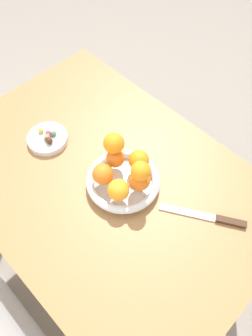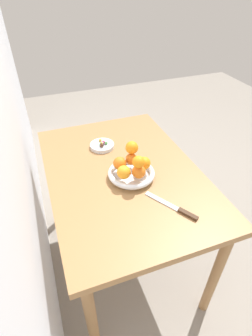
{
  "view_description": "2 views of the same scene",
  "coord_description": "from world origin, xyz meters",
  "px_view_note": "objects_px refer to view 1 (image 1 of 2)",
  "views": [
    {
      "loc": [
        -0.45,
        0.35,
        1.64
      ],
      "look_at": [
        -0.05,
        -0.05,
        0.8
      ],
      "focal_mm": 35.0,
      "sensor_mm": 36.0,
      "label": 1
    },
    {
      "loc": [
        -1.0,
        0.35,
        1.58
      ],
      "look_at": [
        -0.07,
        0.01,
        0.81
      ],
      "focal_mm": 28.0,
      "sensor_mm": 36.0,
      "label": 2
    }
  ],
  "objects_px": {
    "knife": "(210,217)",
    "orange_6": "(114,144)",
    "orange_4": "(118,190)",
    "orange_1": "(139,160)",
    "orange_0": "(140,180)",
    "candy_ball_3": "(46,139)",
    "orange_3": "(103,174)",
    "candy_ball_4": "(54,133)",
    "orange_5": "(141,171)",
    "fruit_bowl": "(123,181)",
    "candy_ball_6": "(48,133)",
    "candy_ball_5": "(41,131)",
    "candy_ball_2": "(48,139)",
    "candy_dish": "(48,139)",
    "candy_ball_7": "(49,141)",
    "dining_table": "(106,190)",
    "orange_2": "(115,158)",
    "candy_ball_0": "(47,137)",
    "candy_ball_1": "(48,136)"
  },
  "relations": [
    {
      "from": "knife",
      "to": "orange_6",
      "type": "bearing_deg",
      "value": 13.32
    },
    {
      "from": "orange_4",
      "to": "orange_1",
      "type": "bearing_deg",
      "value": -74.46
    },
    {
      "from": "orange_0",
      "to": "knife",
      "type": "height_order",
      "value": "orange_0"
    },
    {
      "from": "candy_ball_3",
      "to": "knife",
      "type": "xyz_separation_m",
      "value": [
        -0.57,
        -0.18,
        -0.02
      ]
    },
    {
      "from": "orange_3",
      "to": "candy_ball_4",
      "type": "xyz_separation_m",
      "value": [
        0.26,
        -0.01,
        -0.04
      ]
    },
    {
      "from": "orange_0",
      "to": "orange_5",
      "type": "relative_size",
      "value": 1.13
    },
    {
      "from": "fruit_bowl",
      "to": "candy_ball_6",
      "type": "height_order",
      "value": "candy_ball_6"
    },
    {
      "from": "orange_5",
      "to": "orange_6",
      "type": "height_order",
      "value": "orange_5"
    },
    {
      "from": "candy_ball_3",
      "to": "candy_ball_5",
      "type": "relative_size",
      "value": 0.81
    },
    {
      "from": "orange_0",
      "to": "candy_ball_2",
      "type": "distance_m",
      "value": 0.36
    },
    {
      "from": "candy_dish",
      "to": "candy_ball_7",
      "type": "bearing_deg",
      "value": 162.84
    },
    {
      "from": "orange_0",
      "to": "orange_3",
      "type": "relative_size",
      "value": 1.0
    },
    {
      "from": "fruit_bowl",
      "to": "dining_table",
      "type": "bearing_deg",
      "value": 18.9
    },
    {
      "from": "dining_table",
      "to": "orange_4",
      "type": "xyz_separation_m",
      "value": [
        -0.1,
        0.03,
        0.16
      ]
    },
    {
      "from": "orange_6",
      "to": "candy_ball_7",
      "type": "relative_size",
      "value": 2.96
    },
    {
      "from": "candy_dish",
      "to": "candy_ball_4",
      "type": "height_order",
      "value": "candy_ball_4"
    },
    {
      "from": "candy_dish",
      "to": "orange_1",
      "type": "relative_size",
      "value": 2.14
    },
    {
      "from": "orange_5",
      "to": "fruit_bowl",
      "type": "bearing_deg",
      "value": 9.5
    },
    {
      "from": "orange_1",
      "to": "knife",
      "type": "xyz_separation_m",
      "value": [
        -0.26,
        -0.04,
        -0.07
      ]
    },
    {
      "from": "candy_ball_3",
      "to": "dining_table",
      "type": "bearing_deg",
      "value": -167.85
    },
    {
      "from": "orange_2",
      "to": "orange_4",
      "type": "relative_size",
      "value": 0.9
    },
    {
      "from": "orange_0",
      "to": "orange_1",
      "type": "xyz_separation_m",
      "value": [
        0.05,
        -0.05,
        -0.0
      ]
    },
    {
      "from": "candy_ball_0",
      "to": "knife",
      "type": "distance_m",
      "value": 0.59
    },
    {
      "from": "orange_1",
      "to": "candy_ball_3",
      "type": "xyz_separation_m",
      "value": [
        0.3,
        0.14,
        -0.04
      ]
    },
    {
      "from": "candy_dish",
      "to": "candy_ball_6",
      "type": "xyz_separation_m",
      "value": [
        0.0,
        -0.01,
        0.02
      ]
    },
    {
      "from": "orange_2",
      "to": "orange_3",
      "type": "bearing_deg",
      "value": 105.07
    },
    {
      "from": "candy_ball_6",
      "to": "knife",
      "type": "bearing_deg",
      "value": -164.75
    },
    {
      "from": "candy_ball_1",
      "to": "candy_ball_2",
      "type": "distance_m",
      "value": 0.02
    },
    {
      "from": "orange_0",
      "to": "candy_ball_4",
      "type": "relative_size",
      "value": 3.7
    },
    {
      "from": "orange_3",
      "to": "candy_ball_2",
      "type": "xyz_separation_m",
      "value": [
        0.26,
        0.02,
        -0.04
      ]
    },
    {
      "from": "candy_ball_3",
      "to": "orange_0",
      "type": "bearing_deg",
      "value": -166.01
    },
    {
      "from": "orange_1",
      "to": "orange_5",
      "type": "relative_size",
      "value": 1.12
    },
    {
      "from": "candy_ball_4",
      "to": "fruit_bowl",
      "type": "bearing_deg",
      "value": -172.34
    },
    {
      "from": "orange_4",
      "to": "candy_ball_4",
      "type": "relative_size",
      "value": 3.69
    },
    {
      "from": "orange_3",
      "to": "orange_4",
      "type": "height_order",
      "value": "same"
    },
    {
      "from": "orange_3",
      "to": "candy_ball_6",
      "type": "bearing_deg",
      "value": 1.36
    },
    {
      "from": "orange_4",
      "to": "candy_ball_5",
      "type": "xyz_separation_m",
      "value": [
        0.38,
        0.01,
        -0.04
      ]
    },
    {
      "from": "candy_dish",
      "to": "orange_4",
      "type": "height_order",
      "value": "orange_4"
    },
    {
      "from": "fruit_bowl",
      "to": "orange_0",
      "type": "distance_m",
      "value": 0.08
    },
    {
      "from": "orange_0",
      "to": "candy_ball_7",
      "type": "xyz_separation_m",
      "value": [
        0.34,
        0.09,
        -0.04
      ]
    },
    {
      "from": "orange_1",
      "to": "candy_ball_7",
      "type": "bearing_deg",
      "value": 25.54
    },
    {
      "from": "orange_2",
      "to": "candy_ball_6",
      "type": "bearing_deg",
      "value": 16.09
    },
    {
      "from": "dining_table",
      "to": "orange_1",
      "type": "distance_m",
      "value": 0.2
    },
    {
      "from": "candy_ball_7",
      "to": "candy_ball_1",
      "type": "bearing_deg",
      "value": -24.41
    },
    {
      "from": "orange_1",
      "to": "candy_ball_3",
      "type": "bearing_deg",
      "value": 24.43
    },
    {
      "from": "fruit_bowl",
      "to": "orange_1",
      "type": "relative_size",
      "value": 3.57
    },
    {
      "from": "candy_dish",
      "to": "knife",
      "type": "bearing_deg",
      "value": -163.94
    },
    {
      "from": "dining_table",
      "to": "knife",
      "type": "bearing_deg",
      "value": -159.12
    },
    {
      "from": "orange_0",
      "to": "orange_4",
      "type": "relative_size",
      "value": 1.0
    },
    {
      "from": "candy_ball_0",
      "to": "candy_ball_3",
      "type": "distance_m",
      "value": 0.01
    }
  ]
}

